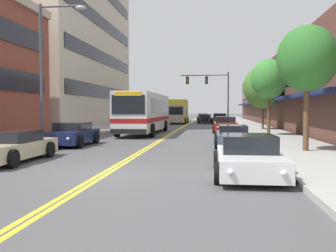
% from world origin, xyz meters
% --- Properties ---
extents(ground_plane, '(240.00, 240.00, 0.00)m').
position_xyz_m(ground_plane, '(0.00, 37.00, 0.00)').
color(ground_plane, '#4C4C4F').
extents(sidewalk_left, '(3.98, 106.00, 0.17)m').
position_xyz_m(sidewalk_left, '(-7.49, 37.00, 0.09)').
color(sidewalk_left, '#9E9B96').
rests_on(sidewalk_left, ground_plane).
extents(sidewalk_right, '(3.98, 106.00, 0.17)m').
position_xyz_m(sidewalk_right, '(7.49, 37.00, 0.09)').
color(sidewalk_right, '#9E9B96').
rests_on(sidewalk_right, ground_plane).
extents(centre_line, '(0.34, 106.00, 0.01)m').
position_xyz_m(centre_line, '(0.00, 37.00, 0.00)').
color(centre_line, yellow).
rests_on(centre_line, ground_plane).
extents(office_tower_left, '(12.08, 27.00, 28.56)m').
position_xyz_m(office_tower_left, '(-15.71, 33.03, 14.28)').
color(office_tower_left, beige).
rests_on(office_tower_left, ground_plane).
extents(storefront_row_right, '(9.10, 68.00, 7.59)m').
position_xyz_m(storefront_row_right, '(13.70, 37.00, 3.80)').
color(storefront_row_right, brown).
rests_on(storefront_row_right, ground_plane).
extents(city_bus, '(2.84, 12.52, 3.23)m').
position_xyz_m(city_bus, '(-2.21, 19.26, 1.82)').
color(city_bus, silver).
rests_on(city_bus, ground_plane).
extents(car_beige_parked_left_near, '(2.04, 4.84, 1.17)m').
position_xyz_m(car_beige_parked_left_near, '(-4.33, 2.11, 0.56)').
color(car_beige_parked_left_near, '#BCAD89').
rests_on(car_beige_parked_left_near, ground_plane).
extents(car_navy_parked_left_mid, '(2.14, 4.43, 1.27)m').
position_xyz_m(car_navy_parked_left_mid, '(-4.40, 8.56, 0.61)').
color(car_navy_parked_left_mid, '#19234C').
rests_on(car_navy_parked_left_mid, ground_plane).
extents(car_white_parked_right_foreground, '(2.06, 4.50, 1.23)m').
position_xyz_m(car_white_parked_right_foreground, '(4.40, 0.10, 0.57)').
color(car_white_parked_right_foreground, white).
rests_on(car_white_parked_right_foreground, ground_plane).
extents(car_slate_blue_parked_right_mid, '(1.97, 4.80, 1.14)m').
position_xyz_m(car_slate_blue_parked_right_mid, '(4.41, 9.00, 0.55)').
color(car_slate_blue_parked_right_mid, '#475675').
rests_on(car_slate_blue_parked_right_mid, ground_plane).
extents(car_dark_grey_parked_right_far, '(2.21, 4.53, 1.42)m').
position_xyz_m(car_dark_grey_parked_right_far, '(4.33, 41.14, 0.66)').
color(car_dark_grey_parked_right_far, '#38383D').
rests_on(car_dark_grey_parked_right_far, ground_plane).
extents(car_red_parked_right_end, '(2.21, 4.77, 1.36)m').
position_xyz_m(car_red_parked_right_end, '(4.44, 21.64, 0.63)').
color(car_red_parked_right_end, maroon).
rests_on(car_red_parked_right_end, ground_plane).
extents(car_charcoal_moving_lead, '(2.19, 4.27, 1.23)m').
position_xyz_m(car_charcoal_moving_lead, '(1.68, 56.48, 0.58)').
color(car_charcoal_moving_lead, '#232328').
rests_on(car_charcoal_moving_lead, ground_plane).
extents(car_black_moving_second, '(2.09, 4.91, 1.26)m').
position_xyz_m(car_black_moving_second, '(2.28, 42.72, 0.60)').
color(car_black_moving_second, black).
rests_on(car_black_moving_second, ground_plane).
extents(box_truck, '(2.63, 7.30, 3.34)m').
position_xyz_m(box_truck, '(-1.46, 41.00, 1.68)').
color(box_truck, '#BCAD89').
rests_on(box_truck, ground_plane).
extents(traffic_signal_mast, '(5.89, 0.38, 6.47)m').
position_xyz_m(traffic_signal_mast, '(3.21, 34.49, 4.61)').
color(traffic_signal_mast, '#47474C').
rests_on(traffic_signal_mast, ground_plane).
extents(street_lamp_left_near, '(2.45, 0.28, 7.29)m').
position_xyz_m(street_lamp_left_near, '(-4.93, 6.83, 4.39)').
color(street_lamp_left_near, '#47474C').
rests_on(street_lamp_left_near, ground_plane).
extents(street_tree_right_near, '(2.63, 2.63, 5.50)m').
position_xyz_m(street_tree_right_near, '(7.43, 5.81, 4.21)').
color(street_tree_right_near, brown).
rests_on(street_tree_right_near, sidewalk_right).
extents(street_tree_right_mid, '(2.54, 2.54, 5.38)m').
position_xyz_m(street_tree_right_mid, '(7.30, 15.99, 4.13)').
color(street_tree_right_mid, brown).
rests_on(street_tree_right_mid, sidewalk_right).
extents(street_tree_right_far, '(3.61, 3.61, 5.87)m').
position_xyz_m(street_tree_right_far, '(7.95, 24.08, 4.06)').
color(street_tree_right_far, brown).
rests_on(street_tree_right_far, sidewalk_right).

